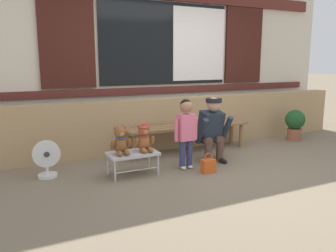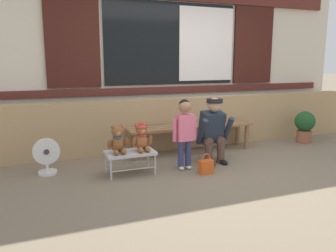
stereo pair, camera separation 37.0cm
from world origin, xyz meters
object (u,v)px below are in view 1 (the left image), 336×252
Objects in this scene: teddy_bear_with_hat at (144,138)px; adult_crouching at (212,129)px; small_display_bench at (133,155)px; wooden_bench_long at (188,129)px; teddy_bear_plain at (121,141)px; floor_fan at (47,159)px; handbag_on_ground at (208,165)px; child_standing at (186,126)px; potted_plant at (295,123)px.

teddy_bear_with_hat is 1.11m from adult_crouching.
small_display_bench is at bearing -176.00° from adult_crouching.
teddy_bear_plain is at bearing -152.86° from wooden_bench_long.
teddy_bear_with_hat reaches higher than floor_fan.
wooden_bench_long is 1.13m from handbag_on_ground.
handbag_on_ground is at bearing -127.73° from adult_crouching.
child_standing is (0.58, -0.07, 0.12)m from teddy_bear_with_hat.
adult_crouching is at bearing 4.00° from small_display_bench.
teddy_bear_plain reaches higher than floor_fan.
adult_crouching is at bearing -7.33° from floor_fan.
teddy_bear_with_hat is at bearing -175.53° from adult_crouching.
wooden_bench_long is 0.63m from adult_crouching.
handbag_on_ground is at bearing -20.88° from small_display_bench.
wooden_bench_long is at bearing 33.76° from teddy_bear_with_hat.
potted_plant is at bearing 11.91° from adult_crouching.
wooden_bench_long is 1.40m from small_display_bench.
floor_fan is at bearing 155.99° from teddy_bear_plain.
small_display_bench is at bearing -0.51° from teddy_bear_plain.
adult_crouching is (0.06, -0.61, 0.11)m from wooden_bench_long.
adult_crouching is 2.31m from floor_fan.
wooden_bench_long is 5.78× the size of teddy_bear_plain.
teddy_bear_plain is (-0.16, 0.00, 0.20)m from small_display_bench.
wooden_bench_long is 4.37× the size of floor_fan.
floor_fan is (-1.76, 0.45, -0.35)m from child_standing.
teddy_bear_with_hat is 0.38× the size of adult_crouching.
adult_crouching reaches higher than wooden_bench_long.
child_standing is at bearing -163.12° from adult_crouching.
child_standing reaches higher than teddy_bear_plain.
adult_crouching is 0.68m from handbag_on_ground.
potted_plant is (3.23, 0.54, -0.15)m from teddy_bear_with_hat.
wooden_bench_long is 2.21× the size of adult_crouching.
floor_fan is (-2.28, 0.29, -0.24)m from adult_crouching.
adult_crouching is at bearing -84.74° from wooden_bench_long.
wooden_bench_long is at bearing 58.87° from child_standing.
small_display_bench is 1.29m from adult_crouching.
teddy_bear_with_hat is 3.28m from potted_plant.
adult_crouching reaches higher than handbag_on_ground.
floor_fan is (-2.22, -0.32, -0.13)m from wooden_bench_long.
wooden_bench_long is 0.93m from child_standing.
handbag_on_ground is at bearing -24.89° from teddy_bear_with_hat.
potted_plant is at bearing -4.33° from wooden_bench_long.
floor_fan is (-0.85, 0.38, -0.23)m from teddy_bear_plain.
teddy_bear_with_hat reaches higher than potted_plant.
floor_fan is (-1.94, 0.73, 0.14)m from handbag_on_ground.
teddy_bear_plain reaches higher than small_display_bench.
floor_fan is at bearing 172.67° from adult_crouching.
potted_plant is at bearing 2.02° from floor_fan.
child_standing is at bearing -167.09° from potted_plant.
wooden_bench_long is at bearing 8.22° from floor_fan.
adult_crouching is (1.10, 0.09, 0.01)m from teddy_bear_with_hat.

